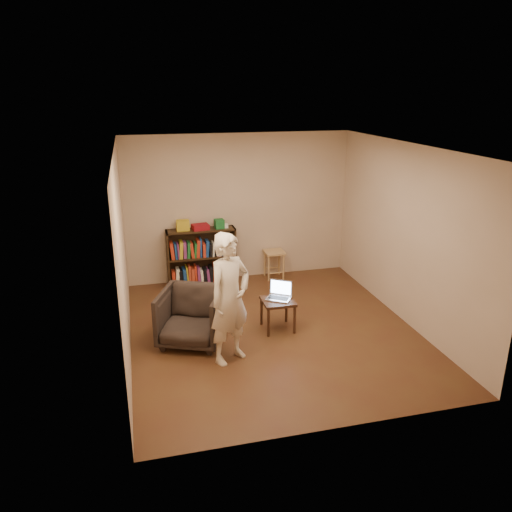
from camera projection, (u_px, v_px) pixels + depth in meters
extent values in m
plane|color=#4D2718|center=(273.00, 331.00, 7.19)|extent=(4.50, 4.50, 0.00)
plane|color=white|center=(275.00, 148.00, 6.36)|extent=(4.50, 4.50, 0.00)
plane|color=beige|center=(239.00, 208.00, 8.84)|extent=(4.00, 0.00, 4.00)
plane|color=beige|center=(122.00, 256.00, 6.31)|extent=(0.00, 4.50, 4.50)
plane|color=beige|center=(406.00, 235.00, 7.24)|extent=(0.00, 4.50, 4.50)
cube|color=black|center=(168.00, 259.00, 8.64)|extent=(0.03, 0.30, 1.00)
cube|color=black|center=(234.00, 254.00, 8.91)|extent=(0.03, 0.30, 1.00)
cube|color=black|center=(200.00, 254.00, 8.90)|extent=(1.20, 0.02, 1.00)
cube|color=black|center=(203.00, 282.00, 8.93)|extent=(1.20, 0.30, 0.03)
cube|color=black|center=(202.00, 257.00, 8.78)|extent=(1.14, 0.30, 0.03)
cube|color=black|center=(201.00, 230.00, 8.62)|extent=(1.20, 0.30, 0.03)
cube|color=gold|center=(183.00, 225.00, 8.53)|extent=(0.22, 0.16, 0.18)
cube|color=maroon|center=(200.00, 227.00, 8.58)|extent=(0.31, 0.25, 0.09)
cube|color=#1C6A2D|center=(219.00, 224.00, 8.66)|extent=(0.17, 0.17, 0.16)
cube|color=white|center=(225.00, 226.00, 8.69)|extent=(0.09, 0.09, 0.07)
cube|color=tan|center=(274.00, 252.00, 9.04)|extent=(0.35, 0.35, 0.04)
cylinder|color=tan|center=(269.00, 269.00, 8.96)|extent=(0.03, 0.03, 0.47)
cylinder|color=tan|center=(284.00, 267.00, 9.02)|extent=(0.03, 0.03, 0.47)
cylinder|color=tan|center=(265.00, 264.00, 9.21)|extent=(0.03, 0.03, 0.47)
cylinder|color=tan|center=(279.00, 262.00, 9.28)|extent=(0.03, 0.03, 0.47)
imported|color=#2B231D|center=(191.00, 317.00, 6.75)|extent=(1.08, 1.09, 0.76)
cube|color=black|center=(278.00, 301.00, 7.11)|extent=(0.44, 0.44, 0.04)
cylinder|color=black|center=(268.00, 323.00, 6.96)|extent=(0.04, 0.04, 0.41)
cylinder|color=black|center=(295.00, 320.00, 7.05)|extent=(0.04, 0.04, 0.41)
cylinder|color=black|center=(261.00, 312.00, 7.32)|extent=(0.04, 0.04, 0.41)
cylinder|color=black|center=(286.00, 309.00, 7.40)|extent=(0.04, 0.04, 0.41)
cube|color=silver|center=(278.00, 299.00, 7.13)|extent=(0.41, 0.38, 0.02)
cube|color=black|center=(278.00, 298.00, 7.13)|extent=(0.31, 0.26, 0.00)
cube|color=silver|center=(281.00, 287.00, 7.20)|extent=(0.29, 0.19, 0.24)
cube|color=#ACC6F1|center=(281.00, 287.00, 7.20)|extent=(0.25, 0.17, 0.19)
imported|color=beige|center=(230.00, 299.00, 6.17)|extent=(0.74, 0.67, 1.69)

